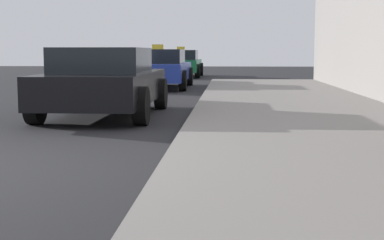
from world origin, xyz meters
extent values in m
cube|color=gray|center=(4.00, 0.00, 0.07)|extent=(4.00, 32.00, 0.15)
cube|color=black|center=(0.34, 4.83, 0.54)|extent=(1.76, 4.11, 0.55)
cube|color=black|center=(0.34, 4.63, 1.04)|extent=(1.55, 1.85, 0.45)
cylinder|color=black|center=(-0.54, 6.15, 0.32)|extent=(0.22, 0.64, 0.64)
cylinder|color=black|center=(1.23, 6.15, 0.32)|extent=(0.22, 0.64, 0.64)
cylinder|color=black|center=(-0.54, 3.52, 0.32)|extent=(0.22, 0.64, 0.64)
cylinder|color=black|center=(1.23, 3.52, 0.32)|extent=(0.22, 0.64, 0.64)
cube|color=#233899|center=(0.33, 12.89, 0.54)|extent=(1.83, 4.44, 0.55)
cube|color=black|center=(0.33, 12.67, 1.04)|extent=(1.61, 2.00, 0.45)
cube|color=yellow|center=(0.33, 12.67, 1.35)|extent=(0.36, 0.14, 0.16)
cylinder|color=black|center=(-0.59, 14.32, 0.32)|extent=(0.22, 0.64, 0.64)
cylinder|color=black|center=(1.24, 14.32, 0.32)|extent=(0.22, 0.64, 0.64)
cylinder|color=black|center=(-0.59, 11.47, 0.32)|extent=(0.22, 0.64, 0.64)
cylinder|color=black|center=(1.24, 11.47, 0.32)|extent=(0.22, 0.64, 0.64)
cube|color=#196638|center=(0.37, 21.07, 0.54)|extent=(1.71, 4.46, 0.55)
cube|color=black|center=(0.37, 20.85, 1.04)|extent=(1.51, 2.01, 0.45)
cube|color=yellow|center=(0.37, 20.85, 1.35)|extent=(0.36, 0.14, 0.16)
cylinder|color=black|center=(-0.49, 22.50, 0.32)|extent=(0.22, 0.64, 0.64)
cylinder|color=black|center=(1.22, 22.50, 0.32)|extent=(0.22, 0.64, 0.64)
cylinder|color=black|center=(-0.49, 19.64, 0.32)|extent=(0.22, 0.64, 0.64)
cylinder|color=black|center=(1.22, 19.64, 0.32)|extent=(0.22, 0.64, 0.64)
camera|label=1|loc=(2.66, -5.43, 1.20)|focal=52.12mm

